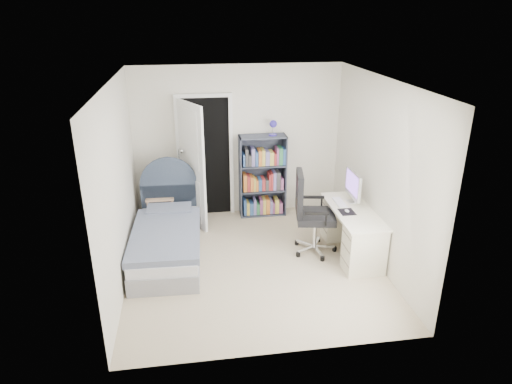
{
  "coord_description": "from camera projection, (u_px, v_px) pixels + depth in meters",
  "views": [
    {
      "loc": [
        -0.79,
        -5.45,
        3.3
      ],
      "look_at": [
        0.04,
        0.1,
        1.03
      ],
      "focal_mm": 32.0,
      "sensor_mm": 36.0,
      "label": 1
    }
  ],
  "objects": [
    {
      "name": "nightstand",
      "position": [
        160.0,
        202.0,
        7.3
      ],
      "size": [
        0.43,
        0.43,
        0.63
      ],
      "color": "tan",
      "rests_on": "ground"
    },
    {
      "name": "door",
      "position": [
        197.0,
        161.0,
        7.27
      ],
      "size": [
        0.92,
        0.76,
        2.06
      ],
      "color": "black",
      "rests_on": "ground"
    },
    {
      "name": "desk",
      "position": [
        352.0,
        229.0,
        6.5
      ],
      "size": [
        0.56,
        1.39,
        1.14
      ],
      "color": "#EBE4C5",
      "rests_on": "ground"
    },
    {
      "name": "office_chair",
      "position": [
        309.0,
        209.0,
        6.43
      ],
      "size": [
        0.65,
        0.67,
        1.21
      ],
      "color": "silver",
      "rests_on": "ground"
    },
    {
      "name": "bed",
      "position": [
        167.0,
        238.0,
        6.47
      ],
      "size": [
        0.98,
        1.97,
        1.19
      ],
      "color": "gray",
      "rests_on": "ground"
    },
    {
      "name": "bookcase",
      "position": [
        263.0,
        178.0,
        7.66
      ],
      "size": [
        0.77,
        0.33,
        1.64
      ],
      "color": "#3D4353",
      "rests_on": "ground"
    },
    {
      "name": "room_shell",
      "position": [
        254.0,
        179.0,
        5.88
      ],
      "size": [
        3.5,
        3.7,
        2.6
      ],
      "color": "tan",
      "rests_on": "ground"
    },
    {
      "name": "floor_lamp",
      "position": [
        182.0,
        192.0,
        7.48
      ],
      "size": [
        0.18,
        0.18,
        1.24
      ],
      "color": "silver",
      "rests_on": "ground"
    }
  ]
}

